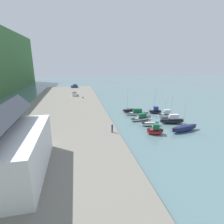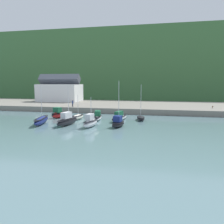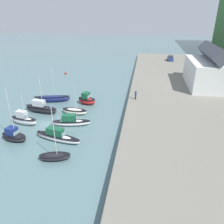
# 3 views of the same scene
# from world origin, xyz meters

# --- Properties ---
(ground_plane) EXTENTS (320.00, 320.00, 0.00)m
(ground_plane) POSITION_xyz_m (0.00, 0.00, 0.00)
(ground_plane) COLOR slate
(hillside_backdrop) EXTENTS (240.00, 76.79, 35.27)m
(hillside_backdrop) POSITION_xyz_m (0.00, 97.11, 17.64)
(hillside_backdrop) COLOR #42703D
(hillside_backdrop) RESTS_ON ground_plane
(quay_promenade) EXTENTS (137.67, 27.65, 1.57)m
(quay_promenade) POSITION_xyz_m (0.00, 27.60, 0.79)
(quay_promenade) COLOR gray
(quay_promenade) RESTS_ON ground_plane
(harbor_clubhouse) EXTENTS (16.28, 9.78, 10.57)m
(harbor_clubhouse) POSITION_xyz_m (-23.46, 33.17, 5.45)
(harbor_clubhouse) COLOR white
(harbor_clubhouse) RESTS_ON quay_promenade
(moored_boat_0) EXTENTS (3.47, 4.63, 2.70)m
(moored_boat_0) POSITION_xyz_m (-10.56, 4.28, 0.99)
(moored_boat_0) COLOR red
(moored_boat_0) RESTS_ON ground_plane
(moored_boat_1) EXTENTS (2.42, 5.49, 5.98)m
(moored_boat_1) POSITION_xyz_m (-4.88, 3.14, 0.64)
(moored_boat_1) COLOR white
(moored_boat_1) RESTS_ON ground_plane
(moored_boat_2) EXTENTS (2.99, 7.37, 2.21)m
(moored_boat_2) POSITION_xyz_m (0.03, 3.96, 0.78)
(moored_boat_2) COLOR white
(moored_boat_2) RESTS_ON ground_plane
(moored_boat_3) EXTENTS (3.37, 8.37, 2.27)m
(moored_boat_3) POSITION_xyz_m (5.46, 3.49, 0.81)
(moored_boat_3) COLOR silver
(moored_boat_3) RESTS_ON ground_plane
(moored_boat_4) EXTENTS (2.64, 4.74, 8.46)m
(moored_boat_4) POSITION_xyz_m (10.36, 5.00, 0.57)
(moored_boat_4) COLOR black
(moored_boat_4) RESTS_ON ground_plane
(moored_boat_5) EXTENTS (3.56, 8.77, 8.44)m
(moored_boat_5) POSITION_xyz_m (-10.47, -4.05, 0.84)
(moored_boat_5) COLOR navy
(moored_boat_5) RESTS_ON ground_plane
(moored_boat_6) EXTENTS (2.90, 7.64, 8.58)m
(moored_boat_6) POSITION_xyz_m (-4.45, -4.02, 1.05)
(moored_boat_6) COLOR black
(moored_boat_6) RESTS_ON ground_plane
(moored_boat_7) EXTENTS (2.49, 5.63, 6.07)m
(moored_boat_7) POSITION_xyz_m (0.89, -4.92, 1.02)
(moored_boat_7) COLOR silver
(moored_boat_7) RESTS_ON ground_plane
(moored_boat_8) EXTENTS (2.89, 4.89, 9.32)m
(moored_boat_8) POSITION_xyz_m (6.41, -3.69, 0.87)
(moored_boat_8) COLOR black
(moored_boat_8) RESTS_ON ground_plane
(person_on_quay) EXTENTS (0.40, 0.40, 2.14)m
(person_on_quay) POSITION_xyz_m (-11.01, 15.36, 2.67)
(person_on_quay) COLOR #232838
(person_on_quay) RESTS_ON quay_promenade
(dog_on_quay) EXTENTS (0.32, 0.87, 0.68)m
(dog_on_quay) POSITION_xyz_m (29.77, 20.36, 2.03)
(dog_on_quay) COLOR brown
(dog_on_quay) RESTS_ON quay_promenade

